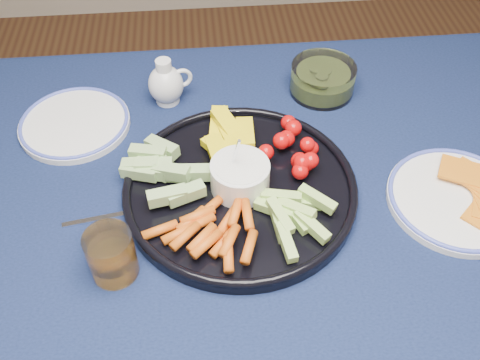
{
  "coord_description": "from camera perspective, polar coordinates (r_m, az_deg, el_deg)",
  "views": [
    {
      "loc": [
        -0.1,
        -0.5,
        1.44
      ],
      "look_at": [
        -0.05,
        0.09,
        0.78
      ],
      "focal_mm": 40.0,
      "sensor_mm": 36.0,
      "label": 1
    }
  ],
  "objects": [
    {
      "name": "creamer_pitcher",
      "position": [
        1.08,
        -7.85,
        10.12
      ],
      "size": [
        0.09,
        0.07,
        0.1
      ],
      "color": "silver",
      "rests_on": "dining_table"
    },
    {
      "name": "side_plate_extra",
      "position": [
        1.08,
        -17.23,
        5.82
      ],
      "size": [
        0.21,
        0.21,
        0.02
      ],
      "color": "white",
      "rests_on": "dining_table"
    },
    {
      "name": "fork_left",
      "position": [
        0.91,
        -12.99,
        -3.67
      ],
      "size": [
        0.15,
        0.04,
        0.0
      ],
      "color": "silver",
      "rests_on": "dining_table"
    },
    {
      "name": "pickle_bowl",
      "position": [
        1.11,
        8.78,
        10.48
      ],
      "size": [
        0.13,
        0.13,
        0.06
      ],
      "color": "silver",
      "rests_on": "dining_table"
    },
    {
      "name": "cheese_plate",
      "position": [
        0.97,
        22.17,
        -1.74
      ],
      "size": [
        0.23,
        0.23,
        0.03
      ],
      "color": "white",
      "rests_on": "dining_table"
    },
    {
      "name": "fork_right",
      "position": [
        0.93,
        22.87,
        -5.89
      ],
      "size": [
        0.17,
        0.1,
        0.0
      ],
      "color": "silver",
      "rests_on": "dining_table"
    },
    {
      "name": "dining_table",
      "position": [
        0.94,
        3.4,
        -9.01
      ],
      "size": [
        1.67,
        1.07,
        0.75
      ],
      "color": "#482918",
      "rests_on": "ground"
    },
    {
      "name": "crudite_platter",
      "position": [
        0.9,
        -0.18,
        -0.54
      ],
      "size": [
        0.4,
        0.4,
        0.13
      ],
      "color": "black",
      "rests_on": "dining_table"
    },
    {
      "name": "juice_tumbler",
      "position": [
        0.81,
        -13.48,
        -7.99
      ],
      "size": [
        0.07,
        0.07,
        0.08
      ],
      "color": "silver",
      "rests_on": "dining_table"
    }
  ]
}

